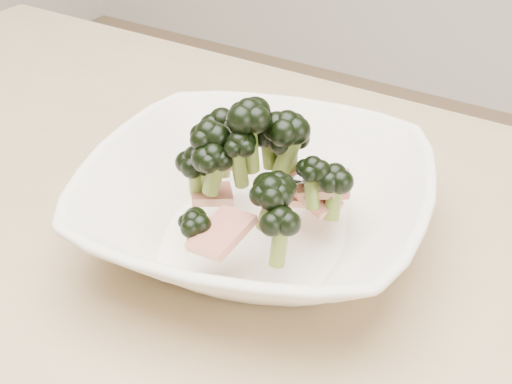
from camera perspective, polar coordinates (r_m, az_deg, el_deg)
dining_table at (r=0.71m, az=-8.16°, el=-10.57°), size 1.20×0.80×0.75m
broccoli_dish at (r=0.62m, az=0.02°, el=-0.59°), size 0.37×0.37×0.14m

